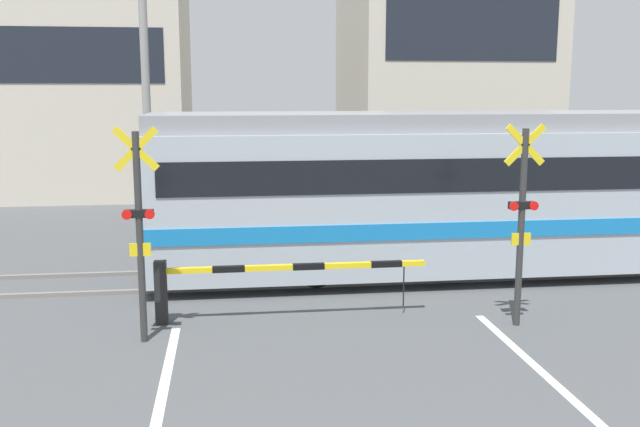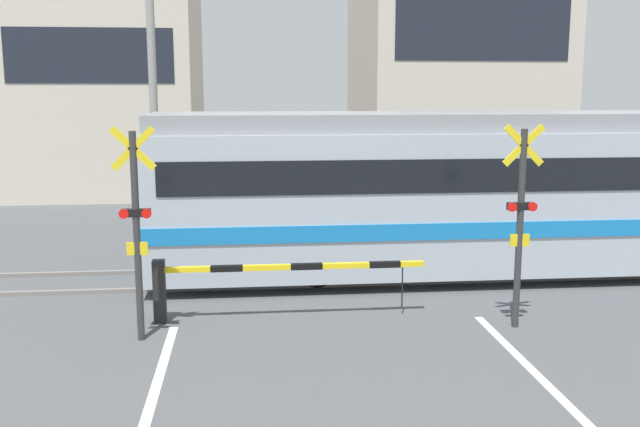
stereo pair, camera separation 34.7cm
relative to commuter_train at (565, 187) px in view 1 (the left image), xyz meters
The scene contains 11 objects.
rail_track_near 5.80m from the commuter_train, behind, with size 50.00×0.10×0.08m.
rail_track_far 5.80m from the commuter_train, behind, with size 50.00×0.10×0.08m.
commuter_train is the anchor object (origin of this frame).
crossing_barrier_near 7.55m from the commuter_train, 159.68° to the right, with size 4.62×0.20×1.08m.
crossing_barrier_far 4.89m from the commuter_train, 145.55° to the left, with size 4.62×0.20×1.08m.
crossing_signal_left 9.19m from the commuter_train, 158.04° to the right, with size 0.68×0.15×3.35m.
crossing_signal_right 4.21m from the commuter_train, 125.25° to the right, with size 0.68×0.15×3.35m.
pedestrian 8.06m from the commuter_train, 124.75° to the left, with size 0.38×0.22×1.56m.
building_left_of_street 18.64m from the commuter_train, 130.34° to the left, with size 6.53×7.51×9.06m.
building_right_of_street 14.57m from the commuter_train, 84.22° to the left, with size 7.40×7.51×10.81m.
utility_pole_streetside 10.91m from the commuter_train, 150.71° to the left, with size 0.22×0.22×8.57m.
Camera 1 is at (-1.68, -2.80, 3.90)m, focal length 40.00 mm.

